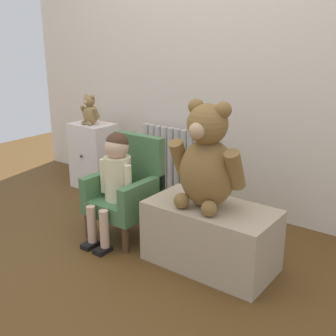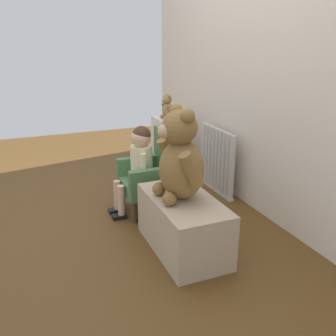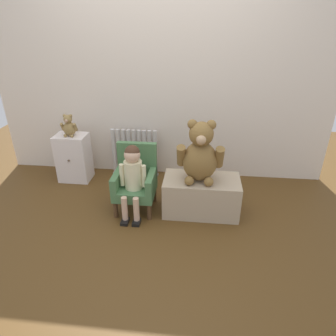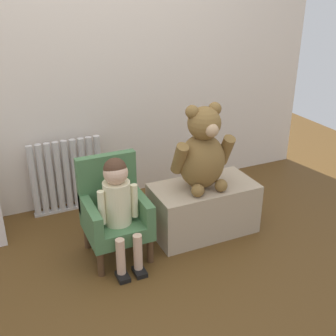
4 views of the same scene
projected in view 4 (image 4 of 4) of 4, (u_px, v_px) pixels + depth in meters
The scene contains 7 objects.
ground_plane at pixel (164, 285), 2.50m from camera, with size 6.00×6.00×0.00m, color #533717.
back_wall at pixel (93, 49), 3.05m from camera, with size 3.80×0.05×2.40m, color beige.
radiator at pixel (67, 176), 3.21m from camera, with size 0.56×0.05×0.58m.
child_armchair at pixel (114, 211), 2.70m from camera, with size 0.39×0.39×0.65m.
child_figure at pixel (118, 198), 2.55m from camera, with size 0.25×0.35×0.70m.
low_bench at pixel (203, 208), 2.98m from camera, with size 0.72×0.38×0.36m, color tan.
large_teddy_bear at pixel (203, 152), 2.77m from camera, with size 0.43×0.30×0.58m.
Camera 4 is at (-0.80, -1.82, 1.67)m, focal length 45.00 mm.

